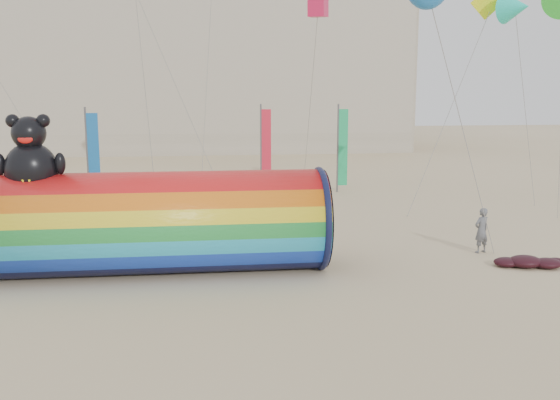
{
  "coord_description": "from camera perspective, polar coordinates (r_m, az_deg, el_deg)",
  "views": [
    {
      "loc": [
        -2.05,
        -18.98,
        6.12
      ],
      "look_at": [
        0.5,
        1.5,
        2.4
      ],
      "focal_mm": 40.0,
      "sensor_mm": 36.0,
      "label": 1
    }
  ],
  "objects": [
    {
      "name": "ground",
      "position": [
        20.05,
        -0.9,
        -7.56
      ],
      "size": [
        160.0,
        160.0,
        0.0
      ],
      "primitive_type": "plane",
      "color": "#CCB58C",
      "rests_on": "ground"
    },
    {
      "name": "festival_banners",
      "position": [
        34.96,
        -3.64,
        4.48
      ],
      "size": [
        14.27,
        4.47,
        5.2
      ],
      "color": "#59595E",
      "rests_on": "ground"
    },
    {
      "name": "fabric_bundle",
      "position": [
        23.4,
        21.9,
        -5.27
      ],
      "size": [
        2.62,
        1.35,
        0.41
      ],
      "color": "#3F0B16",
      "rests_on": "ground"
    },
    {
      "name": "windsock_assembly",
      "position": [
        21.16,
        -11.8,
        -1.81
      ],
      "size": [
        11.7,
        3.56,
        5.39
      ],
      "color": "red",
      "rests_on": "ground"
    },
    {
      "name": "hotel_building",
      "position": [
        65.83,
        -16.23,
        13.47
      ],
      "size": [
        60.4,
        15.4,
        20.6
      ],
      "color": "#B7AD99",
      "rests_on": "ground"
    },
    {
      "name": "kite_handler",
      "position": [
        24.56,
        17.94,
        -2.66
      ],
      "size": [
        0.73,
        0.61,
        1.72
      ],
      "primitive_type": "imported",
      "rotation": [
        0.0,
        0.0,
        3.51
      ],
      "color": "#5C5E64",
      "rests_on": "ground"
    }
  ]
}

